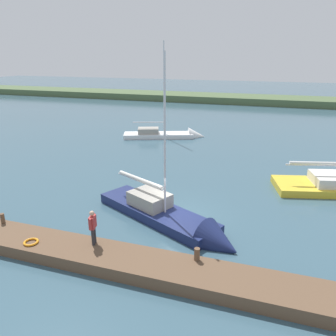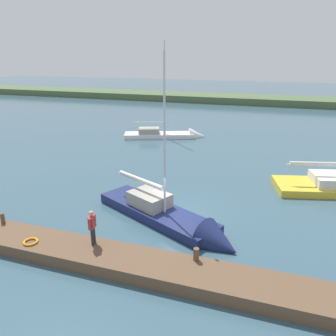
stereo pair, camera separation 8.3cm
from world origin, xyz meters
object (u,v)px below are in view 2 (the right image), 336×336
Objects in this scene: mooring_post_far at (196,254)px; life_ring_buoy at (31,242)px; person_on_dock at (92,225)px; mooring_post_near at (3,218)px; sailboat_near_dock at (174,221)px; sailboat_mid_channel at (171,136)px.

life_ring_buoy is (7.34, 1.08, -0.22)m from mooring_post_far.
life_ring_buoy is 0.41× the size of person_on_dock.
mooring_post_near is at bearing -22.81° from life_ring_buoy.
mooring_post_far is at bearing 171.15° from person_on_dock.
person_on_dock is at bearing 177.31° from mooring_post_near.
mooring_post_far is at bearing -171.59° from life_ring_buoy.
sailboat_near_dock reaches higher than life_ring_buoy.
mooring_post_near is 0.32× the size of person_on_dock.
sailboat_near_dock is at bearing -137.25° from person_on_dock.
sailboat_near_dock reaches higher than mooring_post_far.
sailboat_mid_channel is 6.66× the size of person_on_dock.
sailboat_mid_channel reaches higher than sailboat_near_dock.
person_on_dock is at bearing -99.25° from sailboat_near_dock.
person_on_dock reaches higher than mooring_post_far.
sailboat_near_dock is (-5.31, -4.49, -0.37)m from life_ring_buoy.
sailboat_mid_channel reaches higher than mooring_post_near.
mooring_post_near is 9.92m from mooring_post_far.
person_on_dock is (-3.56, 22.02, 1.33)m from sailboat_mid_channel.
person_on_dock is at bearing -101.25° from sailboat_mid_channel.
sailboat_near_dock is 4.65m from person_on_dock.
sailboat_mid_channel is (8.18, -21.77, -0.68)m from mooring_post_far.
sailboat_near_dock is 19.37m from sailboat_mid_channel.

